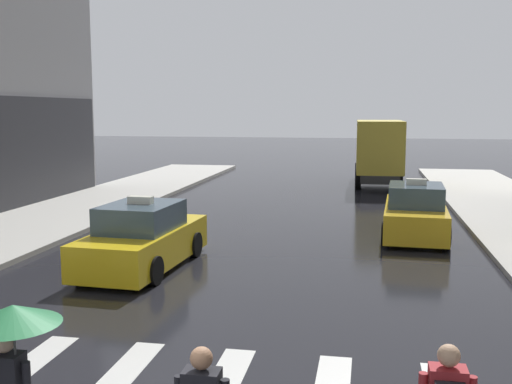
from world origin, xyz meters
name	(u,v)px	position (x,y,z in m)	size (l,w,h in m)	color
crosswalk_markings	(168,384)	(0.00, 3.00, 0.00)	(11.30, 2.80, 0.01)	silver
taxi_lead	(143,239)	(-2.67, 9.04, 0.72)	(2.13, 4.63, 1.80)	yellow
taxi_second	(415,213)	(4.23, 14.12, 0.72)	(2.11, 4.62, 1.80)	gold
box_truck	(378,150)	(3.29, 26.89, 1.85)	(2.40, 7.58, 3.35)	#2D2D2D
pedestrian_with_umbrella	(11,345)	(-0.80, 0.51, 1.52)	(0.96, 0.96, 1.94)	black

